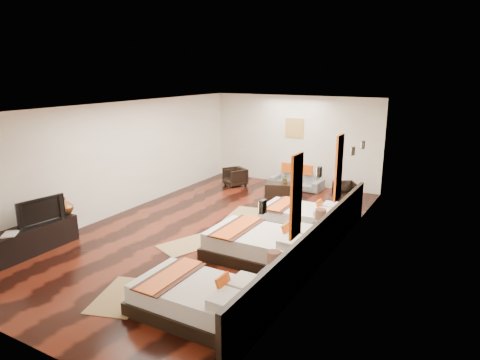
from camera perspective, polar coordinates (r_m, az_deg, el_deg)
The scene contains 30 objects.
floor at distance 9.75m, azimuth -3.57°, elevation -6.71°, with size 5.50×9.50×0.01m, color black.
ceiling at distance 9.11m, azimuth -3.85°, elevation 9.92°, with size 5.50×9.50×0.01m, color white.
back_wall at distance 13.49m, azimuth 7.37°, elevation 5.35°, with size 5.50×0.01×2.80m, color silver.
left_wall at distance 11.04m, azimuth -15.79°, elevation 2.88°, with size 0.01×9.50×2.80m, color silver.
right_wall at distance 8.21m, azimuth 12.64°, elevation -0.86°, with size 0.01×9.50×2.80m, color silver.
headboard_panel at distance 7.81m, azimuth 10.22°, elevation -8.94°, with size 0.08×6.60×0.90m, color black.
bed_near at distance 6.52m, azimuth -5.53°, elevation -15.71°, with size 1.94×1.22×0.74m.
bed_mid at distance 8.19m, azimuth 3.29°, elevation -8.86°, with size 2.15×1.35×0.82m.
bed_far at distance 9.94m, azimuth 8.42°, elevation -4.94°, with size 1.85×1.16×0.71m.
nightstand_a at distance 6.93m, azimuth 4.53°, elevation -13.51°, with size 0.40×0.40×0.79m.
nightstand_b at distance 8.82m, azimuth 10.72°, elevation -7.25°, with size 0.42×0.42×0.83m.
jute_mat_near at distance 7.31m, azimuth -15.64°, elevation -14.89°, with size 0.75×1.20×0.01m, color #95794B.
jute_mat_mid at distance 8.99m, azimuth -6.94°, elevation -8.66°, with size 0.75×1.20×0.01m, color #95794B.
jute_mat_far at distance 10.68m, azimuth 0.70°, elevation -4.71°, with size 0.75×1.20×0.01m, color #95794B.
tv_console at distance 9.46m, azimuth -26.21°, elevation -7.14°, with size 0.50×1.80×0.55m, color black.
tv at distance 9.34m, azimuth -25.55°, elevation -3.75°, with size 0.96×0.13×0.55m, color black.
book at distance 9.08m, azimuth -29.44°, elevation -6.47°, with size 0.25×0.34×0.03m, color black.
figurine at distance 9.76m, azimuth -22.63°, elevation -3.26°, with size 0.35×0.35×0.37m, color brown.
sofa at distance 13.13m, azimuth 7.66°, elevation -0.11°, with size 1.62×0.63×0.47m, color gray.
armchair_left at distance 13.29m, azimuth -0.68°, elevation 0.43°, with size 0.61×0.63×0.57m, color black.
armchair_right at distance 12.09m, azimuth 14.02°, elevation -1.53°, with size 0.58×0.60×0.54m, color black.
coffee_table at distance 12.20m, azimuth 5.82°, elevation -1.36°, with size 1.00×0.50×0.40m, color black.
table_plant at distance 12.14m, azimuth 6.13°, elevation 0.16°, with size 0.23×0.20×0.26m, color #21561C.
orange_panel_a at distance 6.40m, azimuth 7.62°, elevation -2.21°, with size 0.04×0.40×1.30m, color #D86014.
orange_panel_b at distance 8.42m, azimuth 13.22°, elevation 1.60°, with size 0.04×0.40×1.30m, color #D86014.
sconce_near at distance 5.40m, azimuth 3.06°, elevation -3.61°, with size 0.07×0.12×0.18m.
sconce_mid at distance 7.37m, azimuth 10.67°, elevation 1.11°, with size 0.07×0.12×0.18m.
sconce_far at distance 9.44m, azimuth 15.02°, elevation 3.80°, with size 0.07×0.12×0.18m.
sconce_lounge at distance 10.30m, azimuth 16.30°, elevation 4.58°, with size 0.07×0.12×0.18m.
gold_artwork at distance 13.41m, azimuth 7.39°, elevation 7.03°, with size 0.60×0.04×0.60m, color #AD873F.
Camera 1 is at (4.96, -7.61, 3.53)m, focal length 31.53 mm.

